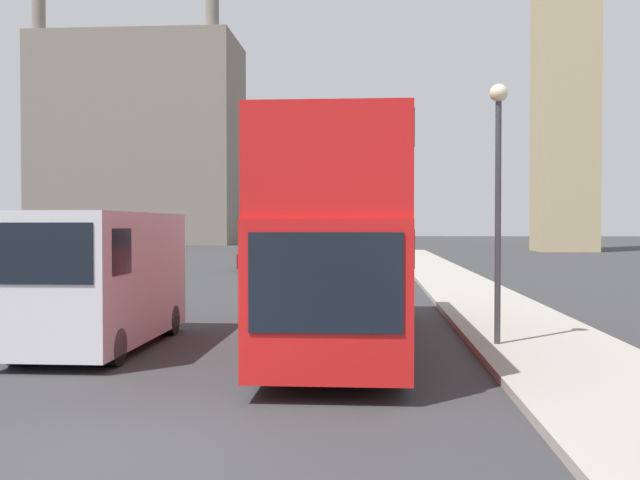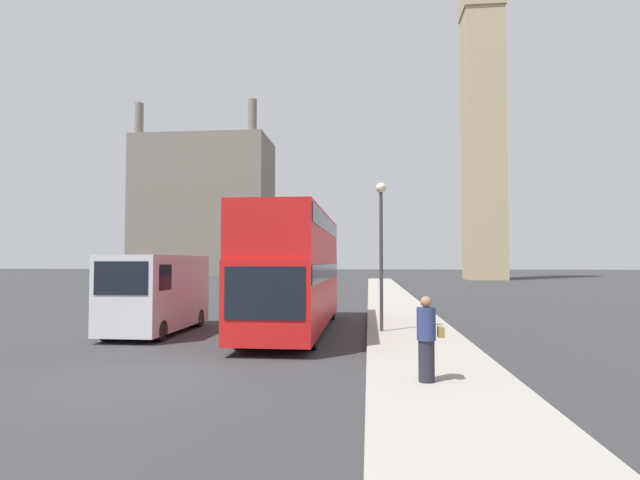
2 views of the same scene
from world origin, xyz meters
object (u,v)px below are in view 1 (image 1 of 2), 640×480
street_lamp (498,171)px  parked_sedan (261,257)px  red_double_decker_bus (341,231)px  white_van (101,277)px

street_lamp → parked_sedan: 27.09m
red_double_decker_bus → parked_sedan: red_double_decker_bus is taller
red_double_decker_bus → parked_sedan: 25.43m
red_double_decker_bus → street_lamp: 3.46m
red_double_decker_bus → parked_sedan: size_ratio=2.26×
street_lamp → parked_sedan: street_lamp is taller
red_double_decker_bus → white_van: (-4.84, -1.05, -0.91)m
red_double_decker_bus → parked_sedan: (-5.55, 24.76, -1.68)m
street_lamp → red_double_decker_bus: bearing=167.0°
street_lamp → parked_sedan: bearing=108.9°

